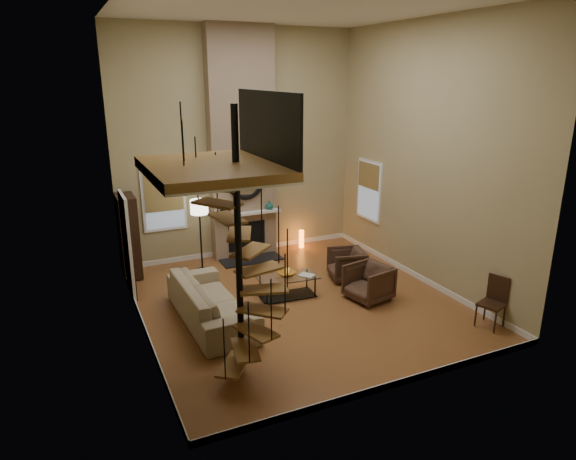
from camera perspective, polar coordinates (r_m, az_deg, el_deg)
name	(u,v)px	position (r m, az deg, el deg)	size (l,w,h in m)	color
ground	(296,302)	(10.25, 0.94, -8.13)	(6.00, 6.50, 0.01)	#AC6C37
back_wall	(239,145)	(12.38, -5.58, 9.57)	(6.00, 0.02, 5.50)	tan
front_wall	(405,207)	(6.69, 13.14, 2.62)	(6.00, 0.02, 5.50)	tan
left_wall	(130,180)	(8.57, -17.47, 5.43)	(0.02, 6.50, 5.50)	tan
right_wall	(426,156)	(11.02, 15.38, 8.09)	(0.02, 6.50, 5.50)	tan
ceiling	(298,6)	(9.33, 1.12, 24.06)	(6.00, 6.50, 0.01)	silver
baseboard_back	(242,250)	(13.01, -5.22, -2.27)	(6.00, 0.02, 0.12)	white
baseboard_front	(392,385)	(7.80, 11.70, -16.84)	(6.00, 0.02, 0.12)	white
baseboard_left	(145,328)	(9.46, -15.93, -10.70)	(0.02, 6.50, 0.12)	white
baseboard_right	(416,275)	(11.72, 14.30, -4.98)	(0.02, 6.50, 0.12)	white
chimney_breast	(242,146)	(12.20, -5.28, 9.46)	(1.60, 0.38, 5.50)	#877058
hearth	(251,260)	(12.43, -4.18, -3.38)	(1.50, 0.60, 0.04)	black
firebox	(247,236)	(12.51, -4.70, -0.68)	(0.95, 0.02, 0.72)	black
mantel	(247,213)	(12.27, -4.64, 1.88)	(1.70, 0.18, 0.06)	white
mirror_frame	(246,181)	(12.13, -4.82, 5.59)	(0.94, 0.94, 0.10)	black
mirror_disc	(246,181)	(12.14, -4.84, 5.60)	(0.80, 0.80, 0.01)	white
vase_left	(225,209)	(12.09, -7.17, 2.34)	(0.24, 0.24, 0.25)	black
vase_right	(269,205)	(12.48, -2.12, 2.83)	(0.20, 0.20, 0.21)	#17534A
window_back	(164,198)	(12.08, -13.92, 3.50)	(1.02, 0.06, 1.52)	white
window_right	(369,190)	(12.79, 9.20, 4.55)	(0.06, 1.02, 1.52)	white
entry_door	(128,246)	(10.74, -17.73, -1.72)	(0.10, 1.05, 2.16)	white
loft	(219,163)	(6.94, -7.88, 7.52)	(1.70, 2.20, 1.09)	olive
spiral_stair	(240,260)	(7.40, -5.50, -3.45)	(1.47, 1.47, 4.06)	black
hutch	(128,236)	(11.73, -17.67, -0.64)	(0.39, 0.83, 1.84)	#321C10
sofa	(210,301)	(9.45, -8.85, -7.96)	(2.61, 1.02, 0.76)	tan
armchair_near	(350,264)	(11.27, 7.01, -3.86)	(0.74, 0.76, 0.69)	#482F21
armchair_far	(371,282)	(10.39, 9.43, -5.84)	(0.79, 0.81, 0.74)	#482F21
coffee_table	(288,284)	(10.33, -0.05, -6.15)	(1.27, 0.70, 0.46)	silver
bowl	(287,273)	(10.29, -0.17, -4.96)	(0.39, 0.39, 0.10)	orange
book	(306,276)	(10.28, 2.08, -5.21)	(0.22, 0.30, 0.03)	gray
floor_lamp	(199,213)	(11.47, -10.03, 1.95)	(0.40, 0.40, 1.71)	black
accent_lamp	(301,239)	(13.22, 1.54, -1.00)	(0.13, 0.13, 0.47)	orange
side_chair	(494,299)	(9.84, 22.37, -7.24)	(0.53, 0.52, 0.92)	#321C10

